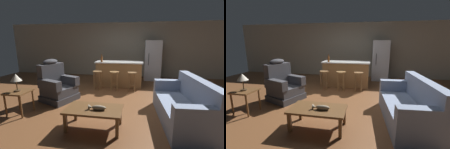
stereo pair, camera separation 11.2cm
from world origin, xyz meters
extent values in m
plane|color=brown|center=(0.00, 0.00, 0.00)|extent=(12.00, 12.00, 0.00)
cube|color=#A89E89|center=(0.00, 3.12, 1.30)|extent=(12.00, 0.05, 2.60)
cube|color=brown|center=(-0.12, -1.72, 0.40)|extent=(1.10, 0.60, 0.04)
cube|color=brown|center=(-0.61, -1.96, 0.19)|extent=(0.06, 0.06, 0.38)
cube|color=brown|center=(0.37, -1.96, 0.19)|extent=(0.06, 0.06, 0.38)
cube|color=brown|center=(-0.61, -1.48, 0.19)|extent=(0.06, 0.06, 0.38)
cube|color=brown|center=(0.37, -1.48, 0.19)|extent=(0.06, 0.06, 0.38)
cube|color=#4C3823|center=(-0.01, -1.77, 0.43)|extent=(0.22, 0.07, 0.01)
ellipsoid|color=gray|center=(-0.01, -1.77, 0.46)|extent=(0.28, 0.09, 0.09)
cone|color=gray|center=(-0.18, -1.77, 0.46)|extent=(0.06, 0.10, 0.10)
cube|color=#8493B2|center=(1.63, -1.13, 0.10)|extent=(0.95, 1.95, 0.20)
cube|color=#8493B2|center=(1.63, -1.13, 0.31)|extent=(0.95, 1.95, 0.22)
cube|color=#8493B2|center=(1.95, -1.11, 0.68)|extent=(0.32, 1.91, 0.52)
cube|color=#8493B2|center=(1.68, -1.98, 0.56)|extent=(0.85, 0.25, 0.28)
cube|color=#8493B2|center=(1.58, -0.28, 0.56)|extent=(0.85, 0.25, 0.28)
cube|color=#3D3D42|center=(-1.54, -0.46, 0.09)|extent=(1.09, 1.09, 0.18)
cube|color=#3D3D42|center=(-1.54, -0.46, 0.30)|extent=(1.02, 1.00, 0.24)
cube|color=#3D3D42|center=(-1.82, -0.35, 0.74)|extent=(0.50, 0.79, 0.64)
ellipsoid|color=#3D3D42|center=(-1.82, -0.35, 1.12)|extent=(0.42, 0.53, 0.16)
cube|color=#3D3D42|center=(-1.40, -0.17, 0.55)|extent=(0.81, 0.46, 0.26)
cube|color=#3D3D42|center=(-1.64, -0.78, 0.55)|extent=(0.81, 0.46, 0.26)
cube|color=brown|center=(-2.03, -1.41, 0.54)|extent=(0.48, 0.48, 0.04)
cylinder|color=brown|center=(-2.23, -1.61, 0.26)|extent=(0.04, 0.04, 0.52)
cylinder|color=brown|center=(-1.83, -1.61, 0.26)|extent=(0.04, 0.04, 0.52)
cylinder|color=brown|center=(-2.23, -1.21, 0.26)|extent=(0.04, 0.04, 0.52)
cylinder|color=brown|center=(-1.83, -1.21, 0.26)|extent=(0.04, 0.04, 0.52)
cylinder|color=#4C3823|center=(-2.04, -1.42, 0.58)|extent=(0.14, 0.14, 0.03)
cylinder|color=#4C3823|center=(-2.04, -1.42, 0.70)|extent=(0.02, 0.02, 0.22)
cone|color=beige|center=(-2.04, -1.42, 0.89)|extent=(0.24, 0.24, 0.16)
cube|color=#9E7042|center=(0.00, 1.35, 0.45)|extent=(1.71, 0.63, 0.91)
cube|color=silver|center=(0.00, 1.35, 0.93)|extent=(1.80, 0.70, 0.04)
cylinder|color=olive|center=(-0.70, 0.72, 0.66)|extent=(0.32, 0.32, 0.04)
torus|color=olive|center=(-0.70, 0.72, 0.22)|extent=(0.23, 0.23, 0.02)
cylinder|color=olive|center=(-0.80, 0.62, 0.32)|extent=(0.04, 0.04, 0.64)
cylinder|color=olive|center=(-0.60, 0.62, 0.32)|extent=(0.04, 0.04, 0.64)
cylinder|color=olive|center=(-0.80, 0.82, 0.32)|extent=(0.04, 0.04, 0.64)
cylinder|color=olive|center=(-0.60, 0.82, 0.32)|extent=(0.04, 0.04, 0.64)
cylinder|color=#A87A47|center=(-0.09, 0.72, 0.66)|extent=(0.32, 0.32, 0.04)
torus|color=#A87A47|center=(-0.09, 0.72, 0.22)|extent=(0.23, 0.23, 0.02)
cylinder|color=#A87A47|center=(-0.19, 0.62, 0.32)|extent=(0.04, 0.04, 0.64)
cylinder|color=#A87A47|center=(0.01, 0.62, 0.32)|extent=(0.04, 0.04, 0.64)
cylinder|color=#A87A47|center=(-0.19, 0.82, 0.32)|extent=(0.04, 0.04, 0.64)
cylinder|color=#A87A47|center=(0.01, 0.82, 0.32)|extent=(0.04, 0.04, 0.64)
cylinder|color=olive|center=(0.52, 0.72, 0.66)|extent=(0.32, 0.32, 0.04)
torus|color=olive|center=(0.52, 0.72, 0.22)|extent=(0.23, 0.23, 0.02)
cylinder|color=olive|center=(0.42, 0.62, 0.32)|extent=(0.04, 0.04, 0.64)
cylinder|color=olive|center=(0.62, 0.62, 0.32)|extent=(0.04, 0.04, 0.64)
cylinder|color=olive|center=(0.42, 0.82, 0.32)|extent=(0.04, 0.04, 0.64)
cylinder|color=olive|center=(0.62, 0.82, 0.32)|extent=(0.04, 0.04, 0.64)
cube|color=#B7B7BC|center=(1.35, 2.55, 0.88)|extent=(0.70, 0.66, 1.76)
cylinder|color=#333338|center=(1.16, 2.20, 0.97)|extent=(0.02, 0.02, 0.50)
cylinder|color=brown|center=(-0.64, 1.13, 1.05)|extent=(0.08, 0.08, 0.20)
cylinder|color=brown|center=(-0.64, 1.13, 1.20)|extent=(0.03, 0.03, 0.09)
camera|label=1|loc=(0.68, -4.33, 1.68)|focal=24.00mm
camera|label=2|loc=(0.79, -4.31, 1.68)|focal=24.00mm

